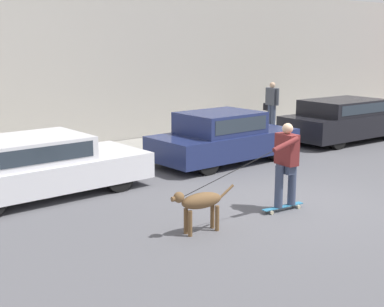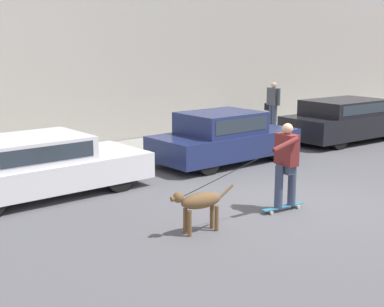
% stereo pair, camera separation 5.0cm
% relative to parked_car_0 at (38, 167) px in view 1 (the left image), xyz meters
% --- Properties ---
extents(ground_plane, '(36.00, 36.00, 0.00)m').
position_rel_parked_car_0_xyz_m(ground_plane, '(3.60, -3.58, -0.59)').
color(ground_plane, '#545459').
extents(back_wall, '(32.00, 0.30, 4.68)m').
position_rel_parked_car_0_xyz_m(back_wall, '(3.60, 3.74, 1.75)').
color(back_wall, '#ADA89E').
rests_on(back_wall, ground_plane).
extents(sidewalk_curb, '(30.00, 2.58, 0.16)m').
position_rel_parked_car_0_xyz_m(sidewalk_curb, '(3.60, 2.28, -0.51)').
color(sidewalk_curb, gray).
rests_on(sidewalk_curb, ground_plane).
extents(parked_car_0, '(4.43, 1.98, 1.22)m').
position_rel_parked_car_0_xyz_m(parked_car_0, '(0.00, 0.00, 0.00)').
color(parked_car_0, black).
rests_on(parked_car_0, ground_plane).
extents(parked_car_1, '(3.95, 1.81, 1.32)m').
position_rel_parked_car_0_xyz_m(parked_car_1, '(4.94, 0.00, 0.04)').
color(parked_car_1, black).
rests_on(parked_car_1, ground_plane).
extents(parked_car_2, '(4.33, 1.93, 1.30)m').
position_rel_parked_car_0_xyz_m(parked_car_2, '(9.99, 0.00, 0.05)').
color(parked_car_2, black).
rests_on(parked_car_2, ground_plane).
extents(dog, '(1.18, 0.35, 0.75)m').
position_rel_parked_car_0_xyz_m(dog, '(1.22, -3.68, -0.08)').
color(dog, brown).
rests_on(dog, ground_plane).
extents(skateboarder, '(2.79, 0.63, 1.63)m').
position_rel_parked_car_0_xyz_m(skateboarder, '(3.20, -3.72, 0.33)').
color(skateboarder, beige).
rests_on(skateboarder, ground_plane).
extents(pedestrian_with_bag, '(0.26, 0.72, 1.57)m').
position_rel_parked_car_0_xyz_m(pedestrian_with_bag, '(9.25, 2.45, 0.42)').
color(pedestrian_with_bag, '#3D4760').
rests_on(pedestrian_with_bag, sidewalk_curb).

